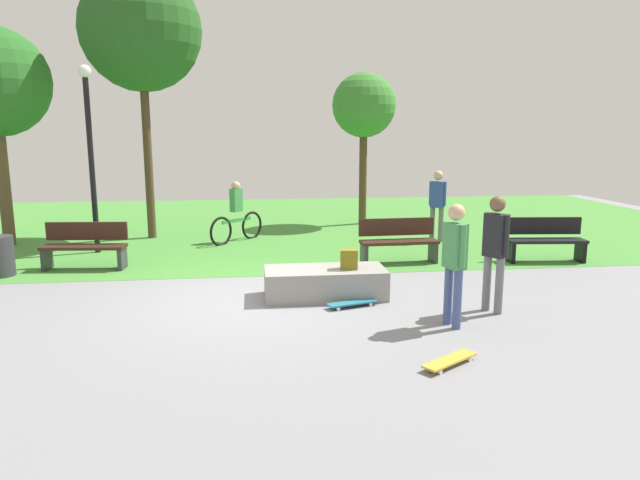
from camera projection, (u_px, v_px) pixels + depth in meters
name	position (u px, v px, depth m)	size (l,w,h in m)	color
ground_plane	(252.00, 301.00, 9.20)	(28.00, 28.00, 0.00)	gray
grass_lawn	(252.00, 224.00, 16.79)	(26.60, 12.43, 0.01)	#478C38
concrete_ledge	(325.00, 283.00, 9.39)	(1.97, 0.88, 0.48)	gray
backpack_on_ledge	(349.00, 259.00, 9.30)	(0.28, 0.20, 0.32)	olive
skater_performing_trick	(495.00, 245.00, 8.46)	(0.33, 0.38, 1.76)	slate
skater_watching	(455.00, 256.00, 7.83)	(0.28, 0.42, 1.72)	#3F5184
skateboard_by_ledge	(352.00, 303.00, 8.88)	(0.82, 0.43, 0.08)	teal
skateboard_spare	(450.00, 360.00, 6.66)	(0.78, 0.61, 0.08)	gold
park_bench_far_right	(85.00, 245.00, 11.30)	(1.64, 0.61, 0.91)	#331E14
park_bench_center_lawn	(545.00, 239.00, 11.94)	(1.64, 0.62, 0.91)	black
park_bench_near_lamppost	(398.00, 240.00, 11.81)	(1.62, 0.54, 0.91)	#331E14
tree_broad_elm	(141.00, 31.00, 13.74)	(2.90, 2.90, 6.52)	#4C3823
tree_slender_maple	(364.00, 107.00, 16.27)	(1.82, 1.82, 4.32)	#4C3823
lamp_post	(90.00, 140.00, 12.44)	(0.28, 0.28, 4.08)	black
pedestrian_with_backpack	(438.00, 199.00, 14.00)	(0.44, 0.45, 1.74)	slate
cyclist_on_bicycle	(237.00, 216.00, 14.04)	(1.26, 1.39, 1.52)	black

